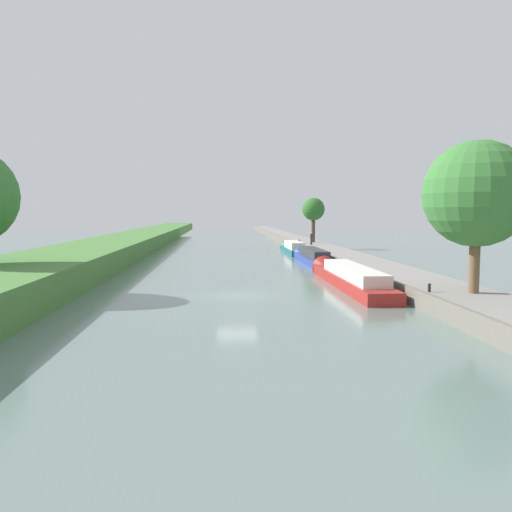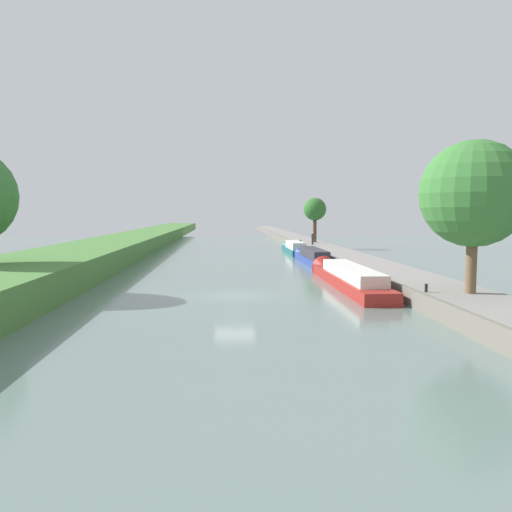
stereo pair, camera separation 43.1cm
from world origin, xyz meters
TOP-DOWN VIEW (x-y plane):
  - ground_plane at (0.00, 0.00)m, footprint 160.00×160.00m
  - left_grassy_bank at (-13.92, 0.00)m, footprint 8.18×260.00m
  - right_towpath at (11.93, 0.00)m, footprint 4.20×260.00m
  - stone_quay at (9.71, 0.00)m, footprint 0.25×260.00m
  - narrowboat_red at (8.10, 4.16)m, footprint 2.18×17.16m
  - narrowboat_blue at (8.40, 20.24)m, footprint 1.85×13.83m
  - narrowboat_teal at (8.42, 34.11)m, footprint 1.98×11.85m
  - tree_rightbank_near at (12.31, -5.82)m, footprint 5.55×5.55m
  - tree_rightbank_midnear at (12.34, 40.87)m, footprint 3.25×3.25m
  - person_walking at (11.08, 35.36)m, footprint 0.34×0.34m
  - mooring_bollard_near at (10.13, -5.32)m, footprint 0.16×0.16m
  - mooring_bollard_far at (10.13, 39.56)m, footprint 0.16×0.16m

SIDE VIEW (x-z plane):
  - ground_plane at x=0.00m, z-range 0.00..0.00m
  - right_towpath at x=11.93m, z-range 0.00..0.97m
  - stone_quay at x=9.71m, z-range 0.00..1.02m
  - narrowboat_teal at x=8.42m, z-range -0.46..1.69m
  - narrowboat_red at x=8.10m, z-range -0.46..1.72m
  - narrowboat_blue at x=8.40m, z-range -0.41..1.70m
  - left_grassy_bank at x=-13.92m, z-range 0.00..1.98m
  - mooring_bollard_near at x=10.13m, z-range 0.97..1.42m
  - mooring_bollard_far at x=10.13m, z-range 0.97..1.42m
  - person_walking at x=11.08m, z-range 1.01..2.67m
  - tree_rightbank_midnear at x=12.34m, z-range 2.45..8.83m
  - tree_rightbank_near at x=12.31m, z-range 2.17..10.16m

